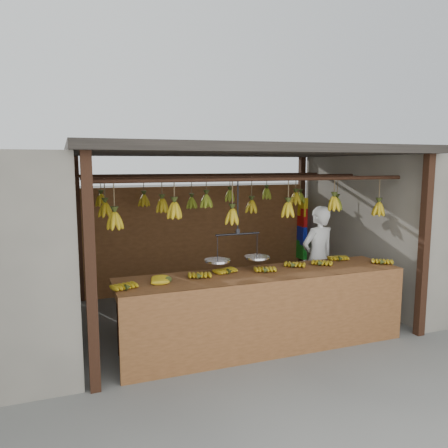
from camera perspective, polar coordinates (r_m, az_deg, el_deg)
name	(u,v)px	position (r m, az deg, el deg)	size (l,w,h in m)	color
ground	(231,316)	(6.45, 0.95, -11.87)	(80.00, 80.00, 0.00)	#5B5B57
stall	(223,178)	(6.38, -0.09, 6.02)	(4.30, 3.30, 2.40)	black
neighbor_right	(429,225)	(8.17, 25.18, -0.10)	(3.00, 3.00, 2.30)	slate
counter	(267,291)	(5.14, 5.67, -8.75)	(3.47, 0.79, 0.96)	brown
hanging_bananas	(231,204)	(6.10, 0.97, 2.63)	(3.62, 2.20, 0.39)	#AD8B12
balance_scale	(238,255)	(5.13, 1.78, -4.09)	(0.80, 0.30, 0.95)	black
vendor	(318,258)	(6.66, 12.15, -4.40)	(0.57, 0.37, 1.56)	white
bag_bundles	(302,227)	(8.22, 10.16, -0.43)	(0.08, 0.26, 1.14)	yellow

